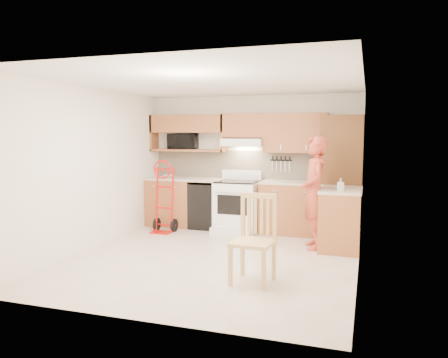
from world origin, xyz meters
The scene contains 28 objects.
floor centered at (0.00, 0.00, -0.01)m, with size 4.00×4.50×0.02m, color beige.
ceiling centered at (0.00, 0.00, 2.51)m, with size 4.00×4.50×0.02m, color white.
wall_back centered at (0.00, 2.26, 1.25)m, with size 4.00×0.02×2.50m, color white.
wall_front centered at (0.00, -2.26, 1.25)m, with size 4.00×0.02×2.50m, color white.
wall_left centered at (-2.01, 0.00, 1.25)m, with size 0.02×4.50×2.50m, color white.
wall_right centered at (2.01, 0.00, 1.25)m, with size 0.02×4.50×2.50m, color white.
backsplash centered at (0.00, 2.23, 1.20)m, with size 3.92×0.03×0.55m, color beige.
lower_cab_left centered at (-1.55, 1.95, 0.45)m, with size 0.90×0.60×0.90m, color #A6693F.
dishwasher centered at (-0.80, 1.95, 0.42)m, with size 0.60×0.60×0.85m, color black.
lower_cab_right centered at (0.83, 1.95, 0.45)m, with size 1.14×0.60×0.90m, color #A6693F.
countertop_left centered at (-1.25, 1.95, 0.92)m, with size 1.50×0.63×0.04m, color #B7AF97.
countertop_right centered at (0.83, 1.95, 0.92)m, with size 1.14×0.63×0.04m, color #B7AF97.
cab_return_right centered at (1.70, 1.15, 0.45)m, with size 0.60×1.00×0.90m, color #A6693F.
countertop_return centered at (1.70, 1.15, 0.92)m, with size 0.63×1.00×0.04m, color #B7AF97.
pantry_tall centered at (1.65, 1.95, 1.05)m, with size 0.70×0.60×2.10m, color brown.
upper_cab_left centered at (-1.25, 2.08, 1.98)m, with size 1.50×0.33×0.34m, color #A6693F.
upper_shelf_mw centered at (-1.25, 2.08, 1.47)m, with size 1.50×0.33×0.04m, color #A6693F.
upper_cab_center centered at (-0.12, 2.08, 1.94)m, with size 0.76×0.33×0.44m, color #A6693F.
upper_cab_right centered at (0.83, 2.08, 1.80)m, with size 1.14×0.33×0.70m, color #A6693F.
range_hood centered at (-0.12, 2.02, 1.63)m, with size 0.76×0.46×0.14m, color white.
knife_strip centered at (0.55, 2.21, 1.24)m, with size 0.40×0.05×0.29m, color black, non-canonical shape.
microwave centered at (-1.35, 2.08, 1.64)m, with size 0.55×0.37×0.31m, color black.
range centered at (-0.17, 1.72, 0.55)m, with size 0.75×0.99×1.11m, color white, non-canonical shape.
person centered at (1.31, 1.02, 0.88)m, with size 0.64×0.42×1.76m, color #B8422E.
hand_truck centered at (-1.44, 1.33, 0.59)m, with size 0.47×0.43×1.19m, color red, non-canonical shape.
dining_chair centered at (0.80, -0.84, 0.53)m, with size 0.48×0.52×1.06m, color tan, non-canonical shape.
soap_bottle centered at (1.70, 0.90, 1.03)m, with size 0.08×0.08×0.18m, color white.
bowl centered at (-1.62, 1.95, 0.96)m, with size 0.20×0.20×0.05m, color white.
Camera 1 is at (2.08, -5.87, 1.78)m, focal length 35.51 mm.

